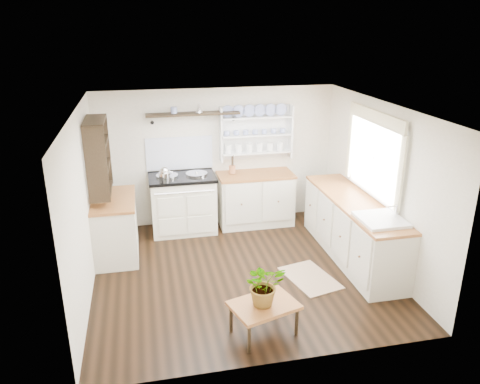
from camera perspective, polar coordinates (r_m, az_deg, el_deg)
name	(u,v)px	position (r m, az deg, el deg)	size (l,w,h in m)	color
floor	(241,272)	(6.67, 0.09, -9.67)	(4.00, 3.80, 0.01)	black
wall_back	(217,157)	(7.95, -2.80, 4.33)	(4.00, 0.02, 2.30)	beige
wall_right	(380,185)	(6.86, 16.67, 0.87)	(0.02, 3.80, 2.30)	beige
wall_left	(83,207)	(6.10, -18.59, -1.74)	(0.02, 3.80, 2.30)	beige
ceiling	(241,108)	(5.87, 0.11, 10.19)	(4.00, 3.80, 0.01)	white
window	(374,154)	(6.84, 16.05, 4.53)	(0.08, 1.55, 1.22)	white
aga_cooker	(183,203)	(7.78, -6.94, -1.31)	(1.08, 0.74, 0.99)	#EEE9CE
back_cabinets	(255,198)	(8.00, 1.88, -0.75)	(1.27, 0.63, 0.90)	beige
right_cabinets	(353,228)	(7.06, 13.58, -4.32)	(0.62, 2.43, 0.90)	beige
belfast_sink	(380,228)	(6.32, 16.69, -4.22)	(0.55, 0.60, 0.45)	white
left_cabinets	(116,226)	(7.16, -14.92, -4.06)	(0.62, 1.13, 0.90)	beige
plate_rack	(255,132)	(7.94, 1.86, 7.34)	(1.20, 0.22, 0.90)	white
high_shelf	(193,114)	(7.61, -5.76, 9.40)	(1.50, 0.29, 0.16)	black
left_shelving	(98,156)	(6.81, -16.91, 4.25)	(0.28, 0.80, 1.05)	black
kettle	(165,174)	(7.46, -9.17, 2.16)	(0.19, 0.19, 0.23)	silver
utensil_crock	(232,170)	(7.83, -0.96, 2.76)	(0.11, 0.11, 0.13)	#9C5F39
center_table	(264,307)	(5.32, 2.94, -13.86)	(0.83, 0.69, 0.39)	brown
potted_plant	(264,284)	(5.17, 3.00, -11.18)	(0.44, 0.38, 0.49)	#3F7233
floor_rug	(310,278)	(6.57, 8.53, -10.32)	(0.55, 0.85, 0.02)	brown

